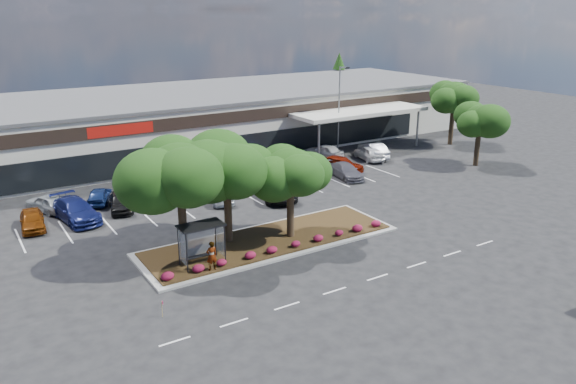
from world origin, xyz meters
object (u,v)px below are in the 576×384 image
light_pole (340,116)px  survey_stake (162,307)px  car_1 (76,210)px  car_0 (32,220)px

light_pole → survey_stake: bearing=-141.5°
survey_stake → car_1: bearing=92.0°
light_pole → car_1: (-29.21, -5.82, -3.40)m
light_pole → survey_stake: light_pole is taller
car_1 → survey_stake: bearing=-96.7°
car_0 → light_pole: bearing=16.2°
survey_stake → car_0: 17.26m
survey_stake → car_0: car_0 is taller
light_pole → car_0: size_ratio=2.36×
car_0 → car_1: size_ratio=0.72×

